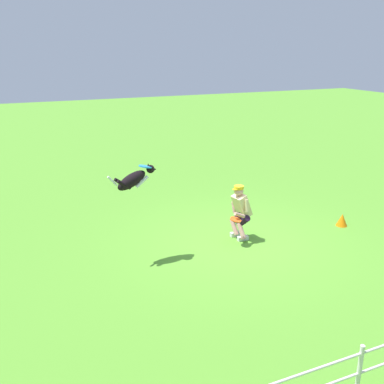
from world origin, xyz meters
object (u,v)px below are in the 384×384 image
object	(u,v)px
frisbee_flying	(145,167)
frisbee_held	(236,220)
person	(240,210)
dog	(134,179)
training_cone	(342,220)

from	to	relation	value
frisbee_flying	frisbee_held	xyz separation A→B (m)	(-1.97, 0.29, -1.36)
person	dog	xyz separation A→B (m)	(2.49, 0.02, 1.05)
frisbee_held	training_cone	size ratio (longest dim) A/B	0.82
person	frisbee_flying	bearing A→B (deg)	-7.70
dog	training_cone	xyz separation A→B (m)	(-5.22, 0.36, -1.59)
person	frisbee_flying	world-z (taller)	frisbee_flying
person	frisbee_flying	xyz separation A→B (m)	(2.24, -0.01, 1.28)
dog	frisbee_flying	distance (m)	0.35
dog	frisbee_held	distance (m)	2.51
frisbee_flying	training_cone	bearing A→B (deg)	175.51
dog	training_cone	world-z (taller)	dog
person	dog	bearing A→B (deg)	-6.93
frisbee_flying	training_cone	distance (m)	5.30
person	training_cone	world-z (taller)	person
dog	frisbee_flying	xyz separation A→B (m)	(-0.25, -0.03, 0.23)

